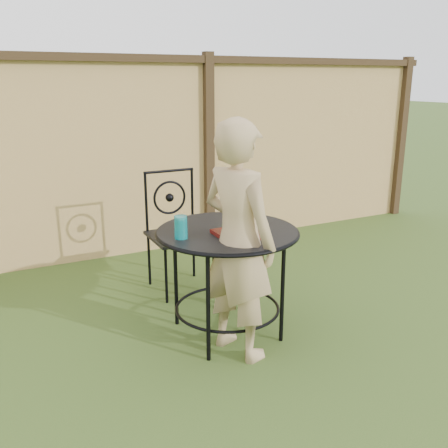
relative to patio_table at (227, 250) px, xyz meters
The scene contains 9 objects.
ground 0.89m from the patio_table, 149.89° to the right, with size 60.00×60.00×0.00m, color #254215.
fence 1.98m from the patio_table, 107.35° to the left, with size 8.00×0.12×1.90m.
patio_table is the anchor object (origin of this frame).
patio_chair 0.88m from the patio_table, 90.23° to the left, with size 0.46×0.46×0.95m.
diner 0.28m from the patio_table, 101.61° to the right, with size 0.53×0.35×1.45m, color tan.
salad_plate 0.20m from the patio_table, 86.65° to the right, with size 0.27×0.27×0.02m, color #46100A.
salad 0.25m from the patio_table, 86.65° to the right, with size 0.21×0.21×0.08m, color #235614.
fork 0.36m from the patio_table, 82.57° to the right, with size 0.01×0.01×0.18m, color silver.
drinking_glass 0.39m from the patio_table, behind, with size 0.08×0.08×0.14m, color #0B8287.
Camera 1 is at (-0.81, -2.37, 1.65)m, focal length 40.00 mm.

